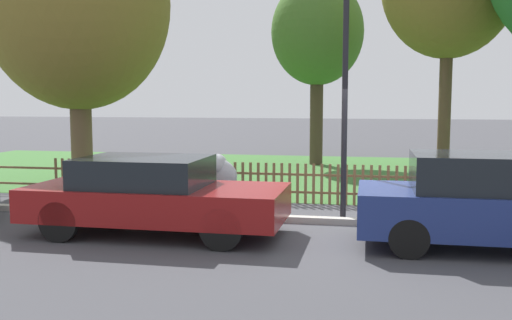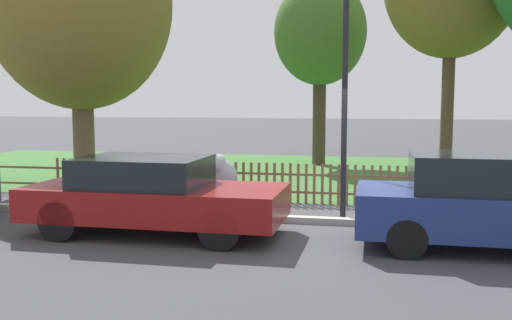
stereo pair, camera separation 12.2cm
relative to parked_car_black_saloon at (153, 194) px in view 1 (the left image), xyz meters
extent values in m
plane|color=#424247|center=(3.22, 1.29, -0.69)|extent=(120.00, 120.00, 0.00)
cube|color=#B2ADA3|center=(3.22, 1.39, -0.63)|extent=(30.70, 0.20, 0.12)
cube|color=#3D7033|center=(3.22, 8.72, -0.69)|extent=(30.70, 10.72, 0.01)
cube|color=brown|center=(3.22, 3.39, -0.44)|extent=(30.70, 0.03, 0.05)
cube|color=brown|center=(3.22, 3.39, -0.04)|extent=(30.70, 0.03, 0.05)
cube|color=brown|center=(-3.80, 3.37, -0.24)|extent=(0.06, 0.03, 0.90)
cube|color=brown|center=(-3.63, 3.37, -0.24)|extent=(0.06, 0.03, 0.90)
cube|color=brown|center=(-3.45, 3.37, -0.24)|extent=(0.06, 0.03, 0.90)
cube|color=brown|center=(-3.27, 3.37, -0.24)|extent=(0.06, 0.03, 0.90)
cube|color=brown|center=(-3.09, 3.37, -0.24)|extent=(0.06, 0.03, 0.90)
cube|color=brown|center=(-2.92, 3.37, -0.24)|extent=(0.06, 0.03, 0.90)
cube|color=brown|center=(-2.74, 3.37, -0.24)|extent=(0.06, 0.03, 0.90)
cube|color=brown|center=(-2.56, 3.37, -0.24)|extent=(0.06, 0.03, 0.90)
cube|color=brown|center=(-2.38, 3.37, -0.24)|extent=(0.06, 0.03, 0.90)
cube|color=brown|center=(-2.20, 3.37, -0.24)|extent=(0.06, 0.03, 0.90)
cube|color=brown|center=(-2.03, 3.37, -0.24)|extent=(0.06, 0.03, 0.90)
cube|color=brown|center=(-1.85, 3.37, -0.24)|extent=(0.06, 0.03, 0.90)
cube|color=brown|center=(-1.67, 3.37, -0.24)|extent=(0.06, 0.03, 0.90)
cube|color=brown|center=(-1.49, 3.37, -0.24)|extent=(0.06, 0.03, 0.90)
cube|color=brown|center=(-1.31, 3.37, -0.24)|extent=(0.06, 0.03, 0.90)
cube|color=brown|center=(-1.14, 3.37, -0.24)|extent=(0.06, 0.03, 0.90)
cube|color=brown|center=(-0.96, 3.37, -0.24)|extent=(0.06, 0.03, 0.90)
cube|color=brown|center=(-0.78, 3.37, -0.24)|extent=(0.06, 0.03, 0.90)
cube|color=brown|center=(-0.60, 3.37, -0.24)|extent=(0.06, 0.03, 0.90)
cube|color=brown|center=(-0.43, 3.37, -0.24)|extent=(0.06, 0.03, 0.90)
cube|color=brown|center=(-0.25, 3.37, -0.24)|extent=(0.06, 0.03, 0.90)
cube|color=brown|center=(-0.07, 3.37, -0.24)|extent=(0.06, 0.03, 0.90)
cube|color=brown|center=(0.11, 3.37, -0.24)|extent=(0.06, 0.03, 0.90)
cube|color=brown|center=(0.29, 3.37, -0.24)|extent=(0.06, 0.03, 0.90)
cube|color=brown|center=(0.46, 3.37, -0.24)|extent=(0.06, 0.03, 0.90)
cube|color=brown|center=(0.64, 3.37, -0.24)|extent=(0.06, 0.03, 0.90)
cube|color=brown|center=(0.82, 3.37, -0.24)|extent=(0.06, 0.03, 0.90)
cube|color=brown|center=(1.00, 3.37, -0.24)|extent=(0.06, 0.03, 0.90)
cube|color=brown|center=(1.18, 3.37, -0.24)|extent=(0.06, 0.03, 0.90)
cube|color=brown|center=(1.35, 3.37, -0.24)|extent=(0.06, 0.03, 0.90)
cube|color=brown|center=(1.53, 3.37, -0.24)|extent=(0.06, 0.03, 0.90)
cube|color=brown|center=(1.71, 3.37, -0.24)|extent=(0.06, 0.03, 0.90)
cube|color=brown|center=(1.89, 3.37, -0.24)|extent=(0.06, 0.03, 0.90)
cube|color=brown|center=(2.06, 3.37, -0.24)|extent=(0.06, 0.03, 0.90)
cube|color=brown|center=(2.24, 3.37, -0.24)|extent=(0.06, 0.03, 0.90)
cube|color=brown|center=(2.42, 3.37, -0.24)|extent=(0.06, 0.03, 0.90)
cube|color=brown|center=(2.60, 3.37, -0.24)|extent=(0.06, 0.03, 0.90)
cube|color=brown|center=(2.78, 3.37, -0.24)|extent=(0.06, 0.03, 0.90)
cube|color=brown|center=(2.95, 3.37, -0.24)|extent=(0.06, 0.03, 0.90)
cube|color=brown|center=(3.13, 3.37, -0.24)|extent=(0.06, 0.03, 0.90)
cube|color=brown|center=(3.31, 3.37, -0.24)|extent=(0.06, 0.03, 0.90)
cube|color=brown|center=(3.49, 3.37, -0.24)|extent=(0.06, 0.03, 0.90)
cube|color=brown|center=(3.67, 3.37, -0.24)|extent=(0.06, 0.03, 0.90)
cube|color=brown|center=(3.84, 3.37, -0.24)|extent=(0.06, 0.03, 0.90)
cube|color=brown|center=(4.02, 3.37, -0.24)|extent=(0.06, 0.03, 0.90)
cube|color=brown|center=(4.20, 3.37, -0.24)|extent=(0.06, 0.03, 0.90)
cube|color=brown|center=(4.38, 3.37, -0.24)|extent=(0.06, 0.03, 0.90)
cube|color=brown|center=(4.56, 3.37, -0.24)|extent=(0.06, 0.03, 0.90)
cube|color=brown|center=(4.73, 3.37, -0.24)|extent=(0.06, 0.03, 0.90)
cube|color=brown|center=(4.91, 3.37, -0.24)|extent=(0.06, 0.03, 0.90)
cube|color=brown|center=(5.09, 3.37, -0.24)|extent=(0.06, 0.03, 0.90)
cube|color=brown|center=(5.27, 3.37, -0.24)|extent=(0.06, 0.03, 0.90)
cube|color=brown|center=(5.44, 3.37, -0.24)|extent=(0.06, 0.03, 0.90)
cube|color=brown|center=(5.62, 3.37, -0.24)|extent=(0.06, 0.03, 0.90)
cube|color=brown|center=(5.80, 3.37, -0.24)|extent=(0.06, 0.03, 0.90)
cube|color=brown|center=(5.98, 3.37, -0.24)|extent=(0.06, 0.03, 0.90)
cube|color=brown|center=(6.16, 3.37, -0.24)|extent=(0.06, 0.03, 0.90)
cube|color=brown|center=(6.33, 3.37, -0.24)|extent=(0.06, 0.03, 0.90)
cube|color=brown|center=(6.51, 3.37, -0.24)|extent=(0.06, 0.03, 0.90)
cube|color=maroon|center=(0.06, 0.00, -0.13)|extent=(4.39, 1.83, 0.55)
cube|color=black|center=(-0.16, 0.00, 0.39)|extent=(2.11, 1.64, 0.49)
cylinder|color=black|center=(1.42, 0.82, -0.36)|extent=(0.67, 0.14, 0.67)
cylinder|color=black|center=(1.41, -0.84, -0.36)|extent=(0.67, 0.14, 0.67)
cylinder|color=black|center=(-1.29, 0.84, -0.36)|extent=(0.67, 0.14, 0.67)
cylinder|color=black|center=(-1.31, -0.82, -0.36)|extent=(0.67, 0.14, 0.67)
cube|color=navy|center=(5.40, 0.04, -0.11)|extent=(3.91, 1.70, 0.66)
cube|color=black|center=(5.20, 0.04, 0.51)|extent=(1.88, 1.53, 0.56)
cylinder|color=black|center=(4.19, 0.82, -0.40)|extent=(0.59, 0.14, 0.59)
cylinder|color=black|center=(4.19, -0.74, -0.40)|extent=(0.59, 0.14, 0.59)
cylinder|color=black|center=(0.67, 2.57, -0.39)|extent=(0.59, 0.12, 0.59)
cylinder|color=black|center=(-0.57, 2.53, -0.39)|extent=(0.59, 0.12, 0.59)
ellipsoid|color=#9EA0A8|center=(0.05, 2.55, 0.00)|extent=(1.66, 0.67, 0.93)
ellipsoid|color=#9EA0A8|center=(0.44, 2.56, 0.25)|extent=(0.40, 0.79, 0.43)
cylinder|color=brown|center=(-4.19, 5.39, 0.96)|extent=(0.58, 0.58, 3.31)
ellipsoid|color=olive|center=(-4.19, 5.39, 4.20)|extent=(4.98, 4.98, 5.73)
cylinder|color=#473828|center=(1.78, 11.11, 1.13)|extent=(0.46, 0.46, 3.63)
ellipsoid|color=#426B28|center=(1.78, 11.11, 3.96)|extent=(3.21, 3.21, 3.69)
cylinder|color=brown|center=(5.74, 8.21, 1.54)|extent=(0.36, 0.36, 4.45)
cylinder|color=black|center=(3.14, 1.76, 2.17)|extent=(0.11, 0.11, 5.72)
camera|label=1|loc=(3.57, -9.09, 1.61)|focal=40.00mm
camera|label=2|loc=(3.69, -9.06, 1.61)|focal=40.00mm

